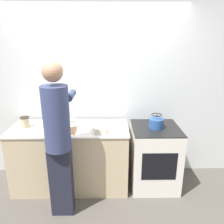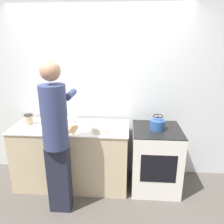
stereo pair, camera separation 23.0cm
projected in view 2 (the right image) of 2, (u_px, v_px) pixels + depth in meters
The scene contains 11 objects.
ground_plane at pixel (95, 197), 2.95m from camera, with size 12.00×12.00×0.00m, color #4C4742.
wall_back at pixel (100, 91), 3.24m from camera, with size 8.00×0.05×2.60m.
counter at pixel (72, 155), 3.13m from camera, with size 1.59×0.66×0.90m.
oven at pixel (155, 158), 3.07m from camera, with size 0.65×0.67×0.89m.
person at pixel (56, 134), 2.46m from camera, with size 0.32×0.57×1.83m.
cutting_board at pixel (64, 129), 2.86m from camera, with size 0.32×0.24×0.02m.
knife at pixel (61, 129), 2.85m from camera, with size 0.20×0.08×0.01m.
kettle at pixel (158, 124), 2.89m from camera, with size 0.20×0.20×0.19m.
bowl_prep at pixel (100, 129), 2.79m from camera, with size 0.19×0.19×0.07m.
bowl_mixing at pixel (71, 120), 3.15m from camera, with size 0.13×0.13×0.07m.
canister_jar at pixel (29, 120), 3.03m from camera, with size 0.12×0.12×0.15m.
Camera 2 is at (0.41, -2.42, 2.01)m, focal length 35.00 mm.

